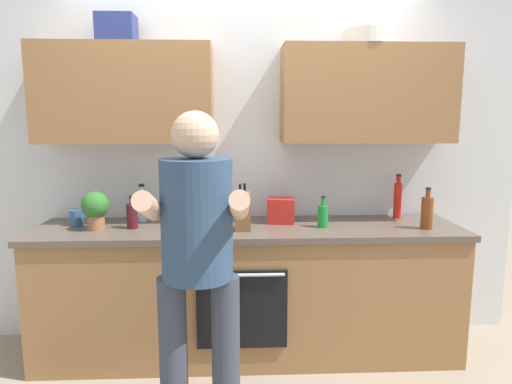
{
  "coord_description": "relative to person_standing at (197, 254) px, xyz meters",
  "views": [
    {
      "loc": [
        -0.08,
        -2.95,
        1.61
      ],
      "look_at": [
        0.05,
        -0.1,
        1.15
      ],
      "focal_mm": 31.85,
      "sensor_mm": 36.0,
      "label": 1
    }
  ],
  "objects": [
    {
      "name": "bottle_wine",
      "position": [
        -0.5,
        0.84,
        0.01
      ],
      "size": [
        0.07,
        0.07,
        0.22
      ],
      "color": "#471419",
      "rests_on": "counter"
    },
    {
      "name": "bottle_hotsauce",
      "position": [
        1.35,
        1.06,
        0.06
      ],
      "size": [
        0.06,
        0.06,
        0.32
      ],
      "color": "red",
      "rests_on": "counter"
    },
    {
      "name": "bottle_water",
      "position": [
        -0.47,
        1.06,
        0.03
      ],
      "size": [
        0.07,
        0.07,
        0.26
      ],
      "color": "silver",
      "rests_on": "counter"
    },
    {
      "name": "bottle_vinegar",
      "position": [
        1.43,
        0.74,
        0.04
      ],
      "size": [
        0.08,
        0.08,
        0.27
      ],
      "color": "brown",
      "rests_on": "counter"
    },
    {
      "name": "grocery_bag_crisps",
      "position": [
        0.5,
        0.96,
        0.01
      ],
      "size": [
        0.2,
        0.17,
        0.17
      ],
      "primitive_type": "cube",
      "rotation": [
        0.0,
        0.0,
        -0.16
      ],
      "color": "red",
      "rests_on": "counter"
    },
    {
      "name": "cup_tea",
      "position": [
        -0.89,
        0.94,
        -0.02
      ],
      "size": [
        0.09,
        0.09,
        0.11
      ],
      "primitive_type": "cylinder",
      "color": "#33598C",
      "rests_on": "counter"
    },
    {
      "name": "ground_plane",
      "position": [
        0.27,
        0.85,
        -0.98
      ],
      "size": [
        12.0,
        12.0,
        0.0
      ],
      "primitive_type": "plane",
      "color": "gray"
    },
    {
      "name": "back_wall_unit",
      "position": [
        0.27,
        1.13,
        0.52
      ],
      "size": [
        4.0,
        0.39,
        2.5
      ],
      "color": "silver",
      "rests_on": "ground"
    },
    {
      "name": "bottle_soda",
      "position": [
        0.76,
        0.82,
        0.0
      ],
      "size": [
        0.07,
        0.07,
        0.21
      ],
      "color": "#198C33",
      "rests_on": "counter"
    },
    {
      "name": "mixing_bowl",
      "position": [
        -0.01,
        0.91,
        -0.03
      ],
      "size": [
        0.28,
        0.28,
        0.09
      ],
      "primitive_type": "cylinder",
      "color": "silver",
      "rests_on": "counter"
    },
    {
      "name": "person_standing",
      "position": [
        0.0,
        0.0,
        0.0
      ],
      "size": [
        0.49,
        0.45,
        1.65
      ],
      "color": "#383D4C",
      "rests_on": "ground"
    },
    {
      "name": "knife_block",
      "position": [
        0.23,
        0.77,
        0.05
      ],
      "size": [
        0.1,
        0.14,
        0.3
      ],
      "color": "brown",
      "rests_on": "counter"
    },
    {
      "name": "potted_herb",
      "position": [
        -0.72,
        0.82,
        0.07
      ],
      "size": [
        0.18,
        0.18,
        0.25
      ],
      "color": "#9E6647",
      "rests_on": "counter"
    },
    {
      "name": "counter",
      "position": [
        0.27,
        0.85,
        -0.52
      ],
      "size": [
        2.84,
        0.67,
        0.9
      ],
      "color": "olive",
      "rests_on": "ground"
    }
  ]
}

